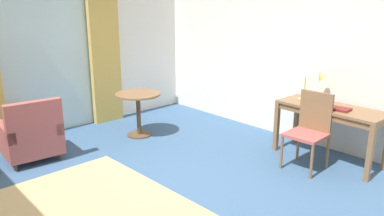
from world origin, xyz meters
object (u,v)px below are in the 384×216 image
(round_cafe_table, at_px, (138,104))
(desk_lamp, at_px, (317,80))
(armchair_by_window, at_px, (31,136))
(desk_chair, at_px, (310,127))
(writing_desk, at_px, (331,113))
(closed_book, at_px, (339,109))

(round_cafe_table, bearing_deg, desk_lamp, -55.59)
(armchair_by_window, bearing_deg, round_cafe_table, -5.53)
(desk_chair, relative_size, desk_lamp, 2.20)
(desk_chair, height_order, round_cafe_table, desk_chair)
(writing_desk, bearing_deg, round_cafe_table, 117.93)
(desk_chair, height_order, desk_lamp, desk_lamp)
(writing_desk, height_order, closed_book, closed_book)
(closed_book, xyz_separation_m, armchair_by_window, (-2.90, 2.85, -0.43))
(desk_chair, relative_size, round_cafe_table, 1.39)
(writing_desk, distance_m, desk_lamp, 0.53)
(writing_desk, distance_m, desk_chair, 0.42)
(desk_lamp, distance_m, closed_book, 0.61)
(closed_book, distance_m, round_cafe_table, 2.98)
(desk_lamp, distance_m, round_cafe_table, 2.73)
(desk_chair, xyz_separation_m, desk_lamp, (0.57, 0.27, 0.49))
(desk_lamp, relative_size, closed_book, 1.67)
(desk_chair, bearing_deg, round_cafe_table, 110.78)
(round_cafe_table, bearing_deg, writing_desk, -62.07)
(writing_desk, relative_size, desk_chair, 1.43)
(armchair_by_window, bearing_deg, closed_book, -44.47)
(closed_book, bearing_deg, armchair_by_window, 130.97)
(writing_desk, distance_m, round_cafe_table, 2.88)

